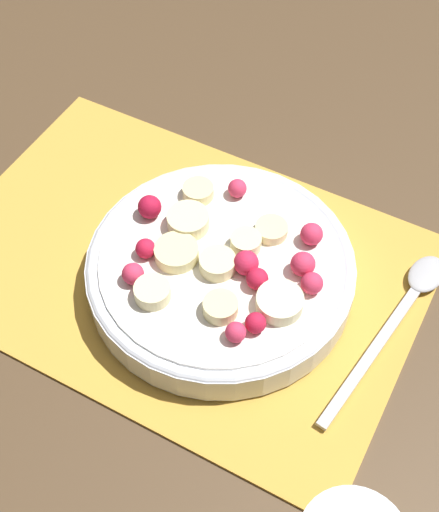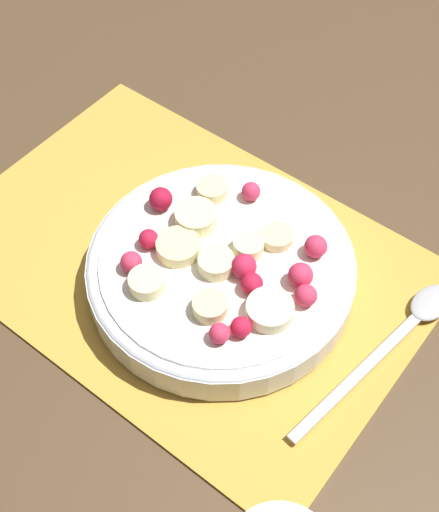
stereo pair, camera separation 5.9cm
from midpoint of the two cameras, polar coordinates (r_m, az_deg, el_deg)
name	(u,v)px [view 2 (the right image)]	position (r m, az deg, el deg)	size (l,w,h in m)	color
ground_plane	(184,262)	(0.64, -0.23, -0.65)	(3.00, 3.00, 0.00)	#4C3823
placemat	(184,260)	(0.64, -0.23, -0.49)	(0.42, 0.29, 0.01)	gold
fruit_bowl	(220,269)	(0.60, 2.81, -1.27)	(0.23, 0.23, 0.05)	silver
spoon	(406,328)	(0.62, 17.37, -5.69)	(0.05, 0.20, 0.01)	#B2B2B7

